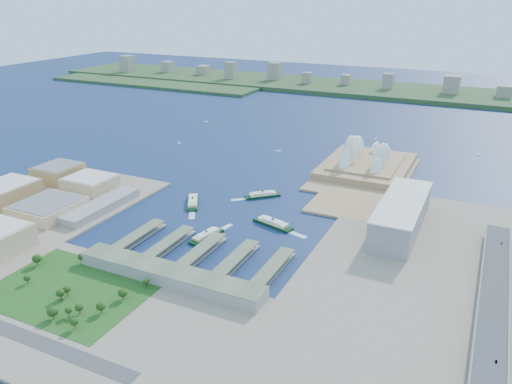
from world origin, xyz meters
The scene contains 25 objects.
ground centered at (0.00, 0.00, 0.00)m, with size 3000.00×3000.00×0.00m, color #0D193F.
west_land centered at (-250.00, -105.00, 1.50)m, with size 220.00×390.00×3.00m, color gray.
south_land centered at (0.00, -210.00, 1.50)m, with size 720.00×180.00×3.00m, color gray.
east_land centered at (240.00, -50.00, 1.50)m, with size 240.00×500.00×3.00m, color gray.
peninsula centered at (107.50, 260.00, 1.50)m, with size 135.00×220.00×3.00m, color #9D7D56.
far_shore centered at (0.00, 980.00, 6.00)m, with size 2200.00×260.00×12.00m, color #2D4926.
opera_house centered at (105.00, 280.00, 32.00)m, with size 134.00×180.00×58.00m, color white, non-canonical shape.
toaster_building centered at (195.00, 80.00, 20.50)m, with size 45.00×155.00×35.00m, color gray.
expressway centered at (300.00, -60.00, 8.93)m, with size 26.00×340.00×11.85m, color gray, non-canonical shape.
west_buildings centered at (-250.00, -70.00, 16.50)m, with size 200.00×280.00×27.00m, color #A38351, non-canonical shape.
ferry_wharves centered at (14.00, -75.00, 4.65)m, with size 184.00×90.00×9.30m, color #555F48, non-canonical shape.
terminal_building centered at (15.00, -135.00, 9.00)m, with size 200.00×28.00×12.00m, color gray.
park centered at (-60.00, -190.00, 11.00)m, with size 150.00×110.00×16.00m, color #194714, non-canonical shape.
far_skyline centered at (0.00, 960.00, 39.50)m, with size 1900.00×140.00×55.00m, color gray, non-canonical shape.
ferry_a centered at (-71.98, 43.29, 5.08)m, with size 13.68×53.74×10.16m, color black, non-canonical shape.
ferry_b centered at (2.38, 106.45, 4.64)m, with size 12.50×49.12×9.29m, color black, non-canonical shape.
ferry_c centered at (-3.48, -35.36, 4.60)m, with size 12.39×48.66×9.20m, color black, non-canonical shape.
ferry_d centered at (52.90, 27.72, 5.09)m, with size 13.69×53.79×10.17m, color black, non-canonical shape.
boat_a centered at (-253.65, 280.51, 1.23)m, with size 3.20×12.79×2.47m, color white, non-canonical shape.
boat_b centered at (-62.74, 312.59, 1.25)m, with size 3.25×9.28×2.51m, color white, non-canonical shape.
boat_c centered at (262.91, 448.81, 1.17)m, with size 3.02×10.37×2.33m, color white, non-canonical shape.
boat_d centered at (-294.76, 449.38, 1.18)m, with size 3.05×13.95×2.35m, color white, non-canonical shape.
boat_e centered at (76.01, 468.97, 1.16)m, with size 3.02×9.49×2.33m, color white, non-canonical shape.
car_b centered at (304.00, -140.59, 15.43)m, with size 1.23×3.53×1.16m, color slate.
car_c centered at (304.00, 64.76, 15.50)m, with size 1.83×4.51×1.31m, color slate.
Camera 1 is at (272.57, -477.41, 262.75)m, focal length 35.00 mm.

